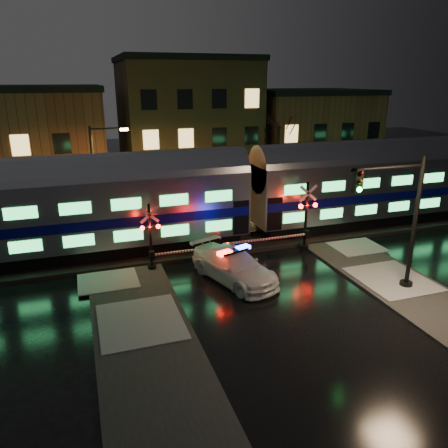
{
  "coord_description": "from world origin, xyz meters",
  "views": [
    {
      "loc": [
        -8.35,
        -19.7,
        10.0
      ],
      "look_at": [
        -0.86,
        2.5,
        2.2
      ],
      "focal_mm": 35.0,
      "sensor_mm": 36.0,
      "label": 1
    }
  ],
  "objects_px": {
    "streetlight": "(98,175)",
    "crossing_signal_left": "(158,244)",
    "police_car": "(234,266)",
    "crossing_signal_right": "(301,224)",
    "traffic_light": "(398,223)"
  },
  "relations": [
    {
      "from": "streetlight",
      "to": "crossing_signal_left",
      "type": "bearing_deg",
      "value": -69.56
    },
    {
      "from": "crossing_signal_left",
      "to": "streetlight",
      "type": "relative_size",
      "value": 0.74
    },
    {
      "from": "police_car",
      "to": "crossing_signal_left",
      "type": "bearing_deg",
      "value": 125.54
    },
    {
      "from": "crossing_signal_right",
      "to": "traffic_light",
      "type": "relative_size",
      "value": 0.9
    },
    {
      "from": "crossing_signal_left",
      "to": "traffic_light",
      "type": "bearing_deg",
      "value": -30.79
    },
    {
      "from": "police_car",
      "to": "traffic_light",
      "type": "relative_size",
      "value": 0.88
    },
    {
      "from": "police_car",
      "to": "traffic_light",
      "type": "height_order",
      "value": "traffic_light"
    },
    {
      "from": "police_car",
      "to": "streetlight",
      "type": "height_order",
      "value": "streetlight"
    },
    {
      "from": "crossing_signal_right",
      "to": "crossing_signal_left",
      "type": "bearing_deg",
      "value": -179.93
    },
    {
      "from": "traffic_light",
      "to": "crossing_signal_left",
      "type": "bearing_deg",
      "value": 134.61
    },
    {
      "from": "police_car",
      "to": "crossing_signal_right",
      "type": "relative_size",
      "value": 0.98
    },
    {
      "from": "streetlight",
      "to": "traffic_light",
      "type": "bearing_deg",
      "value": -45.07
    },
    {
      "from": "crossing_signal_right",
      "to": "traffic_light",
      "type": "xyz_separation_m",
      "value": [
        1.67,
        -6.17,
        1.79
      ]
    },
    {
      "from": "police_car",
      "to": "crossing_signal_left",
      "type": "relative_size",
      "value": 1.11
    },
    {
      "from": "crossing_signal_left",
      "to": "streetlight",
      "type": "distance_m",
      "value": 7.61
    }
  ]
}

